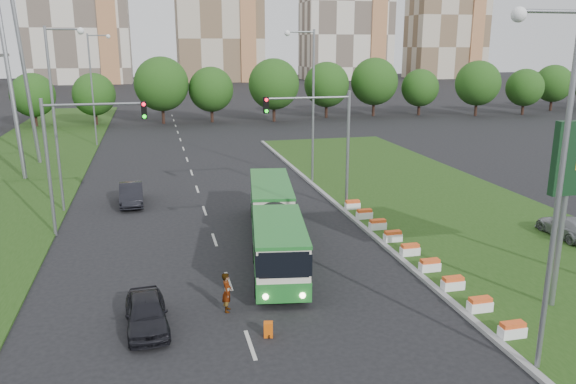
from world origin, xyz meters
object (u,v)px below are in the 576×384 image
object	(u,v)px
traffic_mast_left	(76,144)
car_median	(568,227)
car_left_near	(146,313)
pedestrian	(227,292)
shopping_trolley	(268,330)
car_left_far	(131,194)
articulated_bus	(272,222)
traffic_mast_median	(325,132)

from	to	relation	value
traffic_mast_left	car_median	size ratio (longest dim) A/B	1.90
car_left_near	pedestrian	distance (m)	3.37
car_left_near	shopping_trolley	bearing A→B (deg)	-24.61
car_left_far	shopping_trolley	size ratio (longest dim) A/B	7.55
articulated_bus	traffic_mast_median	bearing A→B (deg)	60.95
articulated_bus	shopping_trolley	world-z (taller)	articulated_bus
car_left_far	traffic_mast_median	bearing A→B (deg)	-22.33
shopping_trolley	traffic_mast_median	bearing A→B (deg)	77.94
car_left_far	articulated_bus	bearing A→B (deg)	-56.14
articulated_bus	car_left_near	size ratio (longest dim) A/B	3.81
car_left_near	pedestrian	bearing A→B (deg)	9.52
traffic_mast_median	pedestrian	world-z (taller)	traffic_mast_median
shopping_trolley	pedestrian	bearing A→B (deg)	128.54
car_left_near	car_left_far	size ratio (longest dim) A/B	0.88
car_left_near	car_median	distance (m)	24.02
car_left_near	car_median	bearing A→B (deg)	8.76
car_left_near	car_median	size ratio (longest dim) A/B	0.94
car_left_far	pedestrian	world-z (taller)	pedestrian
articulated_bus	car_left_far	size ratio (longest dim) A/B	3.37
traffic_mast_median	pedestrian	xyz separation A→B (m)	(-8.24, -13.04, -4.50)
articulated_bus	car_median	xyz separation A→B (m)	(16.78, -2.57, -0.76)
car_left_far	pedestrian	xyz separation A→B (m)	(4.35, -17.81, 0.12)
traffic_mast_median	car_median	xyz separation A→B (m)	(11.95, -8.71, -4.59)
traffic_mast_median	articulated_bus	bearing A→B (deg)	-128.21
car_left_near	pedestrian	size ratio (longest dim) A/B	2.32
articulated_bus	car_left_far	xyz separation A→B (m)	(-7.76, 10.91, -0.78)
articulated_bus	car_left_far	bearing A→B (deg)	134.58
traffic_mast_median	traffic_mast_left	distance (m)	15.19
articulated_bus	shopping_trolley	xyz separation A→B (m)	(-2.16, -9.41, -1.23)
car_left_near	car_left_far	bearing A→B (deg)	89.82
car_median	car_left_far	bearing A→B (deg)	-27.60
car_left_near	shopping_trolley	size ratio (longest dim) A/B	6.67
traffic_mast_left	pedestrian	world-z (taller)	traffic_mast_left
car_left_far	pedestrian	bearing A→B (deg)	-77.83
pedestrian	shopping_trolley	xyz separation A→B (m)	(1.24, -2.51, -0.56)
car_median	shopping_trolley	size ratio (longest dim) A/B	7.07
traffic_mast_median	pedestrian	bearing A→B (deg)	-122.30
shopping_trolley	car_left_far	bearing A→B (deg)	117.56
traffic_mast_median	car_median	bearing A→B (deg)	-36.08
shopping_trolley	car_left_near	bearing A→B (deg)	171.02
traffic_mast_left	car_median	world-z (taller)	traffic_mast_left
traffic_mast_median	shopping_trolley	world-z (taller)	traffic_mast_median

